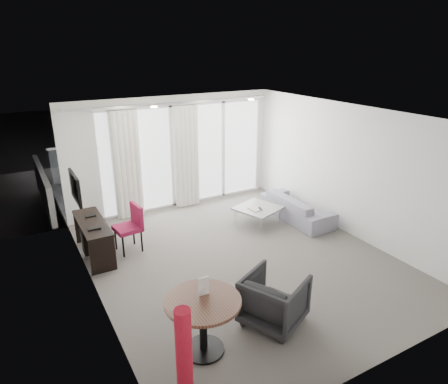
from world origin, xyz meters
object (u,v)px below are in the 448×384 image
desk_chair (128,229)px  round_table (203,326)px  coffee_table (258,215)px  rattan_chair_a (188,169)px  tub_armchair (274,300)px  rattan_chair_b (209,167)px  red_lamp (185,366)px  desk (94,239)px  sofa (297,207)px

desk_chair → round_table: 3.04m
desk_chair → coffee_table: desk_chair is taller
round_table → rattan_chair_a: bearing=67.2°
round_table → tub_armchair: (1.10, 0.03, -0.02)m
rattan_chair_b → coffee_table: bearing=-111.4°
red_lamp → rattan_chair_a: bearing=65.3°
rattan_chair_a → desk_chair: bearing=-112.3°
red_lamp → rattan_chair_a: red_lamp is taller
tub_armchair → round_table: bearing=65.2°
red_lamp → coffee_table: bearing=47.6°
rattan_chair_a → rattan_chair_b: (0.60, -0.12, -0.00)m
round_table → coffee_table: 3.97m
rattan_chair_a → rattan_chair_b: bearing=7.5°
desk_chair → rattan_chair_b: desk_chair is taller
desk → rattan_chair_b: 4.70m
desk_chair → sofa: size_ratio=0.48×
coffee_table → desk: bearing=175.0°
rattan_chair_a → tub_armchair: bearing=-85.0°
desk → round_table: bearing=-78.4°
rattan_chair_a → rattan_chair_b: size_ratio=1.01×
desk → tub_armchair: size_ratio=1.80×
desk_chair → sofa: 3.71m
desk_chair → red_lamp: 3.86m
sofa → round_table: bearing=126.2°
coffee_table → rattan_chair_b: rattan_chair_b is taller
red_lamp → rattan_chair_a: 7.52m
round_table → coffee_table: bearing=46.4°
desk → round_table: size_ratio=1.51×
rattan_chair_a → desk: bearing=-119.4°
round_table → rattan_chair_a: (2.55, 6.06, 0.02)m
red_lamp → round_table: bearing=52.8°
round_table → rattan_chair_b: size_ratio=1.20×
desk_chair → tub_armchair: bearing=-75.8°
desk → coffee_table: (3.38, -0.29, -0.15)m
sofa → rattan_chair_b: rattan_chair_b is taller
red_lamp → rattan_chair_b: 7.68m
desk_chair → rattan_chair_a: size_ratio=1.12×
coffee_table → sofa: (0.90, -0.21, 0.08)m
tub_armchair → sofa: 3.66m
red_lamp → rattan_chair_b: red_lamp is taller
desk_chair → coffee_table: (2.79, -0.17, -0.26)m
tub_armchair → sofa: bearing=-70.2°
round_table → sofa: size_ratio=0.51×
desk_chair → sofa: desk_chair is taller
desk → red_lamp: bearing=-89.1°
desk → round_table: (0.65, -3.16, 0.04)m
red_lamp → sofa: (4.22, 3.43, -0.40)m
sofa → rattan_chair_a: size_ratio=2.32×
desk_chair → rattan_chair_a: 3.98m
sofa → desk: bearing=83.3°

